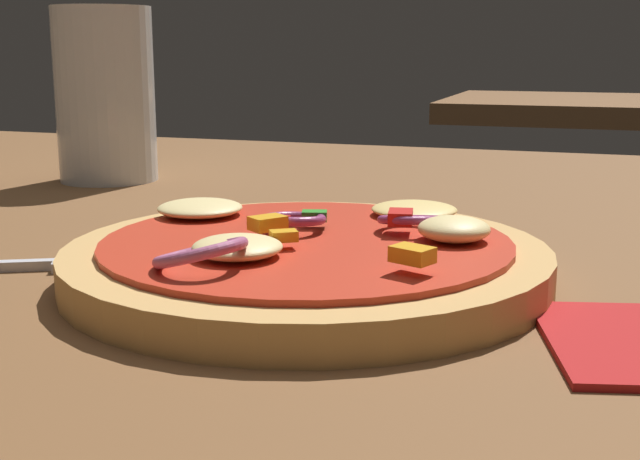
% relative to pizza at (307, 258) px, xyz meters
% --- Properties ---
extents(dining_table, '(1.24, 1.02, 0.04)m').
position_rel_pizza_xyz_m(dining_table, '(-0.02, 0.02, -0.03)').
color(dining_table, brown).
rests_on(dining_table, ground).
extents(pizza, '(0.23, 0.23, 0.03)m').
position_rel_pizza_xyz_m(pizza, '(0.00, 0.00, 0.00)').
color(pizza, tan).
rests_on(pizza, dining_table).
extents(beer_glass, '(0.08, 0.08, 0.14)m').
position_rel_pizza_xyz_m(beer_glass, '(-0.25, 0.23, 0.05)').
color(beer_glass, silver).
rests_on(beer_glass, dining_table).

